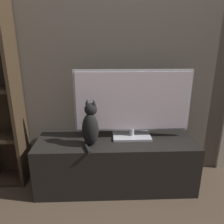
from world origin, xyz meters
TOP-DOWN VIEW (x-y plane):
  - wall_back at (0.00, 1.22)m, footprint 4.80×0.05m
  - tv_stand at (0.00, 0.94)m, footprint 1.43×0.48m
  - tv at (0.15, 1.00)m, footprint 1.03×0.21m
  - cat at (-0.22, 0.85)m, footprint 0.17×0.26m

SIDE VIEW (x-z plane):
  - tv_stand at x=0.00m, z-range 0.00..0.47m
  - cat at x=-0.22m, z-range 0.44..0.84m
  - tv at x=0.15m, z-range 0.48..1.10m
  - wall_back at x=0.00m, z-range 0.00..2.60m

